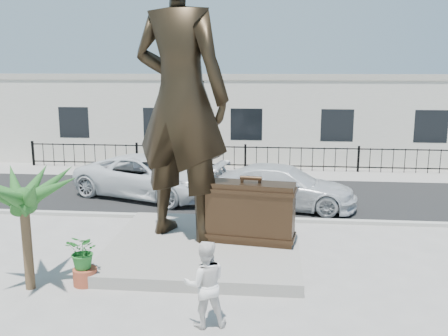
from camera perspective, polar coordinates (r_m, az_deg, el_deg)
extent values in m
plane|color=#9E9991|center=(12.67, -0.91, -12.09)|extent=(100.00, 100.00, 0.00)
cube|color=black|center=(20.22, 1.67, -2.98)|extent=(40.00, 7.00, 0.01)
cube|color=#A5A399|center=(16.85, 0.84, -5.78)|extent=(40.00, 0.25, 0.12)
cube|color=#9E9991|center=(24.10, 2.33, -0.59)|extent=(40.00, 2.50, 0.02)
cube|color=gray|center=(14.05, -2.26, -9.00)|extent=(5.20, 5.20, 0.30)
cube|color=black|center=(24.77, 2.45, 1.14)|extent=(22.00, 0.10, 1.20)
cube|color=silver|center=(28.70, 2.95, 5.80)|extent=(28.00, 7.00, 4.40)
imported|color=black|center=(13.82, -4.98, 7.98)|extent=(3.36, 2.81, 7.85)
cube|color=#332215|center=(13.77, 3.05, -5.09)|extent=(2.47, 1.10, 1.68)
imported|color=white|center=(10.07, -2.19, -13.09)|extent=(1.00, 0.86, 1.77)
imported|color=silver|center=(19.87, -8.66, -0.95)|extent=(6.41, 4.53, 1.62)
imported|color=silver|center=(18.31, 6.84, -2.13)|extent=(5.55, 3.06, 1.52)
imported|color=#F23F0C|center=(23.87, -3.66, 1.76)|extent=(1.32, 0.78, 2.00)
cylinder|color=#994128|center=(12.50, -15.58, -11.86)|extent=(0.56, 0.56, 0.40)
imported|color=#247028|center=(12.27, -15.74, -9.17)|extent=(0.96, 0.90, 0.85)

